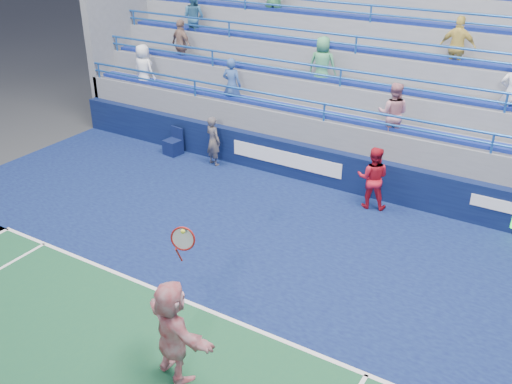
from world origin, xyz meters
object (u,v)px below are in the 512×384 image
Objects in this scene: line_judge at (213,141)px; ball_girl at (373,178)px; tennis_player at (173,330)px; judge_chair at (173,146)px.

ball_girl reaches higher than line_judge.
tennis_player is at bearing 70.97° from ball_girl.
line_judge is 0.91× the size of ball_girl.
ball_girl is at bearing -0.86° from judge_chair.
judge_chair is 0.29× the size of tennis_player.
judge_chair is at bearing -15.25° from ball_girl.
tennis_player reaches higher than ball_girl.
ball_girl is (0.61, 7.57, -0.09)m from tennis_player.
ball_girl is (5.23, -0.12, 0.08)m from line_judge.
ball_girl is (6.82, -0.10, 0.58)m from judge_chair.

